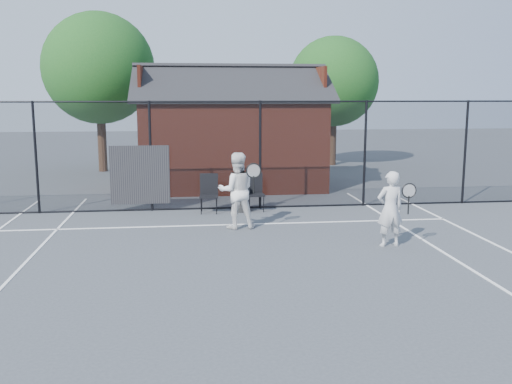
{
  "coord_description": "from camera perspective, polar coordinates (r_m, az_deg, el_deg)",
  "views": [
    {
      "loc": [
        -1.0,
        -10.63,
        3.17
      ],
      "look_at": [
        0.44,
        1.3,
        1.1
      ],
      "focal_mm": 40.0,
      "sensor_mm": 36.0,
      "label": 1
    }
  ],
  "objects": [
    {
      "name": "player_back",
      "position": [
        13.52,
        -1.94,
        0.15
      ],
      "size": [
        1.0,
        0.75,
        1.82
      ],
      "color": "white",
      "rests_on": "ground"
    },
    {
      "name": "clubhouse",
      "position": [
        19.75,
        -2.51,
        5.22
      ],
      "size": [
        6.5,
        4.36,
        4.19
      ],
      "color": "maroon",
      "rests_on": "ground"
    },
    {
      "name": "fence",
      "position": [
        15.74,
        -4.31,
        3.45
      ],
      "size": [
        22.04,
        3.0,
        3.0
      ],
      "color": "black",
      "rests_on": "ground"
    },
    {
      "name": "player_front",
      "position": [
        12.24,
        13.28,
        -1.64
      ],
      "size": [
        0.73,
        0.56,
        1.6
      ],
      "color": "silver",
      "rests_on": "ground"
    },
    {
      "name": "waste_bin",
      "position": [
        15.56,
        -1.47,
        -0.71
      ],
      "size": [
        0.56,
        0.56,
        0.68
      ],
      "primitive_type": "cylinder",
      "rotation": [
        0.0,
        0.0,
        0.24
      ],
      "color": "black",
      "rests_on": "ground"
    },
    {
      "name": "ground",
      "position": [
        11.14,
        -1.44,
        -6.77
      ],
      "size": [
        80.0,
        80.0,
        0.0
      ],
      "primitive_type": "plane",
      "color": "#41464A",
      "rests_on": "ground"
    },
    {
      "name": "tree_left",
      "position": [
        24.41,
        -15.45,
        11.81
      ],
      "size": [
        4.48,
        4.48,
        6.44
      ],
      "color": "#312013",
      "rests_on": "ground"
    },
    {
      "name": "chair_right",
      "position": [
        15.38,
        -4.73,
        -0.22
      ],
      "size": [
        0.53,
        0.54,
        1.02
      ],
      "primitive_type": "cube",
      "rotation": [
        0.0,
        0.0,
        -0.07
      ],
      "color": "black",
      "rests_on": "ground"
    },
    {
      "name": "tree_right",
      "position": [
        25.97,
        7.76,
        10.86
      ],
      "size": [
        3.97,
        3.97,
        5.7
      ],
      "color": "#312013",
      "rests_on": "ground"
    },
    {
      "name": "court_lines",
      "position": [
        9.88,
        -0.71,
        -8.9
      ],
      "size": [
        11.02,
        18.0,
        0.01
      ],
      "color": "white",
      "rests_on": "ground"
    },
    {
      "name": "chair_left",
      "position": [
        15.57,
        -0.09,
        -0.1
      ],
      "size": [
        0.51,
        0.53,
        1.01
      ],
      "primitive_type": "cube",
      "rotation": [
        0.0,
        0.0,
        0.07
      ],
      "color": "black",
      "rests_on": "ground"
    }
  ]
}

